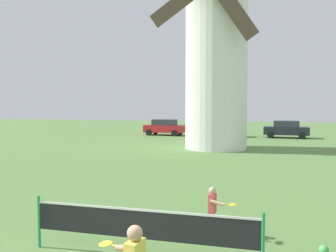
{
  "coord_description": "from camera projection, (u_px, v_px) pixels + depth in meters",
  "views": [
    {
      "loc": [
        2.23,
        -4.36,
        3.01
      ],
      "look_at": [
        -0.01,
        4.08,
        2.49
      ],
      "focal_mm": 38.22,
      "sensor_mm": 36.0,
      "label": 1
    }
  ],
  "objects": [
    {
      "name": "parked_car_black",
      "position": [
        286.0,
        129.0,
        32.35
      ],
      "size": [
        4.0,
        2.08,
        1.56
      ],
      "color": "#1E232D",
      "rests_on": "ground_plane"
    },
    {
      "name": "windmill",
      "position": [
        216.0,
        43.0,
        24.1
      ],
      "size": [
        7.84,
        4.87,
        14.62
      ],
      "color": "white",
      "rests_on": "ground_plane"
    },
    {
      "name": "player_far",
      "position": [
        213.0,
        208.0,
        8.23
      ],
      "size": [
        0.67,
        0.54,
        1.12
      ],
      "color": "#9E937F",
      "rests_on": "ground_plane"
    },
    {
      "name": "stray_ball",
      "position": [
        324.0,
        250.0,
        7.17
      ],
      "size": [
        0.19,
        0.19,
        0.19
      ],
      "primitive_type": "sphere",
      "color": "#4CB259",
      "rests_on": "ground_plane"
    },
    {
      "name": "parked_car_silver",
      "position": [
        222.0,
        128.0,
        33.88
      ],
      "size": [
        4.22,
        2.23,
        1.56
      ],
      "color": "silver",
      "rests_on": "ground_plane"
    },
    {
      "name": "tennis_net",
      "position": [
        142.0,
        225.0,
        6.93
      ],
      "size": [
        4.62,
        0.06,
        1.1
      ],
      "color": "#238E4C",
      "rests_on": "ground_plane"
    },
    {
      "name": "parked_car_red",
      "position": [
        165.0,
        127.0,
        35.23
      ],
      "size": [
        4.05,
        2.17,
        1.56
      ],
      "color": "red",
      "rests_on": "ground_plane"
    }
  ]
}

